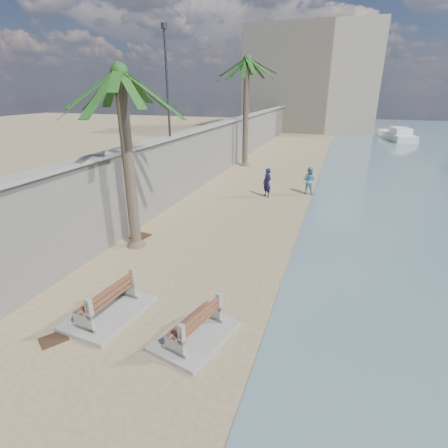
# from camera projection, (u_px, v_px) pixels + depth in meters

# --- Properties ---
(ground_plane) EXTENTS (140.00, 140.00, 0.00)m
(ground_plane) POSITION_uv_depth(u_px,v_px,m) (138.00, 400.00, 7.11)
(ground_plane) COLOR #97815D
(seawall) EXTENTS (0.45, 70.00, 3.50)m
(seawall) POSITION_uv_depth(u_px,v_px,m) (220.00, 149.00, 25.68)
(seawall) COLOR gray
(seawall) RESTS_ON ground_plane
(wall_cap) EXTENTS (0.80, 70.00, 0.12)m
(wall_cap) POSITION_uv_depth(u_px,v_px,m) (220.00, 124.00, 25.03)
(wall_cap) COLOR gray
(wall_cap) RESTS_ON seawall
(end_building) EXTENTS (18.00, 12.00, 14.00)m
(end_building) POSITION_uv_depth(u_px,v_px,m) (312.00, 80.00, 51.08)
(end_building) COLOR #B7AA93
(end_building) RESTS_ON ground_plane
(bench_near) EXTENTS (1.91, 2.40, 0.89)m
(bench_near) POSITION_uv_depth(u_px,v_px,m) (195.00, 325.00, 8.74)
(bench_near) COLOR gray
(bench_near) RESTS_ON ground_plane
(bench_far) EXTENTS (1.83, 2.50, 0.98)m
(bench_far) POSITION_uv_depth(u_px,v_px,m) (107.00, 302.00, 9.63)
(bench_far) COLOR gray
(bench_far) RESTS_ON ground_plane
(palm_mid) EXTENTS (5.00, 5.00, 7.36)m
(palm_mid) POSITION_uv_depth(u_px,v_px,m) (119.00, 74.00, 11.79)
(palm_mid) COLOR brown
(palm_mid) RESTS_ON ground_plane
(palm_back) EXTENTS (5.00, 5.00, 8.84)m
(palm_back) POSITION_uv_depth(u_px,v_px,m) (247.00, 61.00, 25.77)
(palm_back) COLOR brown
(palm_back) RESTS_ON ground_plane
(streetlight) EXTENTS (0.28, 0.28, 5.12)m
(streetlight) POSITION_uv_depth(u_px,v_px,m) (167.00, 72.00, 16.81)
(streetlight) COLOR #2D2D33
(streetlight) RESTS_ON wall_cap
(person_a) EXTENTS (0.84, 0.81, 1.94)m
(person_a) POSITION_uv_depth(u_px,v_px,m) (267.00, 181.00, 20.02)
(person_a) COLOR #131435
(person_a) RESTS_ON ground_plane
(person_b) EXTENTS (1.00, 0.86, 1.80)m
(person_b) POSITION_uv_depth(u_px,v_px,m) (309.00, 179.00, 20.67)
(person_b) COLOR teal
(person_b) RESTS_ON ground_plane
(yacht_far) EXTENTS (3.73, 8.45, 1.50)m
(yacht_far) POSITION_uv_depth(u_px,v_px,m) (397.00, 136.00, 43.13)
(yacht_far) COLOR silver
(yacht_far) RESTS_ON bay_water
(debris_b) EXTENTS (0.78, 0.81, 0.03)m
(debris_b) POSITION_uv_depth(u_px,v_px,m) (54.00, 339.00, 8.81)
(debris_b) COLOR #382616
(debris_b) RESTS_ON ground_plane
(debris_c) EXTENTS (0.75, 0.88, 0.03)m
(debris_c) POSITION_uv_depth(u_px,v_px,m) (141.00, 236.00, 14.90)
(debris_c) COLOR #382616
(debris_c) RESTS_ON ground_plane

